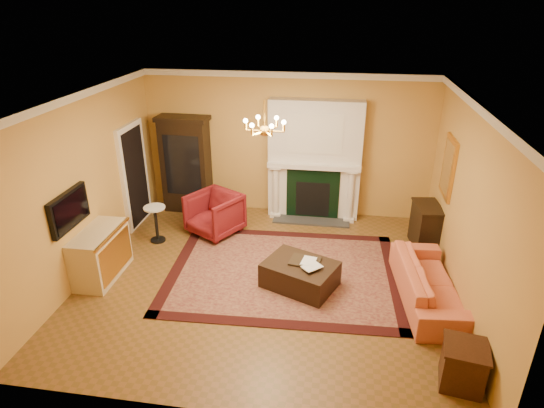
% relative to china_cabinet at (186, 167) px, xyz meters
% --- Properties ---
extents(floor, '(6.00, 5.50, 0.02)m').
position_rel_china_cabinet_xyz_m(floor, '(2.14, -2.49, -1.01)').
color(floor, brown).
rests_on(floor, ground).
extents(ceiling, '(6.00, 5.50, 0.02)m').
position_rel_china_cabinet_xyz_m(ceiling, '(2.14, -2.49, 2.01)').
color(ceiling, white).
rests_on(ceiling, wall_back).
extents(wall_back, '(6.00, 0.02, 3.00)m').
position_rel_china_cabinet_xyz_m(wall_back, '(2.14, 0.27, 0.50)').
color(wall_back, '#B78842').
rests_on(wall_back, floor).
extents(wall_front, '(6.00, 0.02, 3.00)m').
position_rel_china_cabinet_xyz_m(wall_front, '(2.14, -5.25, 0.50)').
color(wall_front, '#B78842').
rests_on(wall_front, floor).
extents(wall_left, '(0.02, 5.50, 3.00)m').
position_rel_china_cabinet_xyz_m(wall_left, '(-0.87, -2.49, 0.50)').
color(wall_left, '#B78842').
rests_on(wall_left, floor).
extents(wall_right, '(0.02, 5.50, 3.00)m').
position_rel_china_cabinet_xyz_m(wall_right, '(5.15, -2.49, 0.50)').
color(wall_right, '#B78842').
rests_on(wall_right, floor).
extents(fireplace, '(1.90, 0.70, 2.50)m').
position_rel_china_cabinet_xyz_m(fireplace, '(2.74, 0.08, 0.19)').
color(fireplace, silver).
rests_on(fireplace, wall_back).
extents(crown_molding, '(6.00, 5.50, 0.12)m').
position_rel_china_cabinet_xyz_m(crown_molding, '(2.14, -1.53, 1.94)').
color(crown_molding, silver).
rests_on(crown_molding, ceiling).
extents(doorway, '(0.08, 1.05, 2.10)m').
position_rel_china_cabinet_xyz_m(doorway, '(-0.81, -0.79, 0.05)').
color(doorway, white).
rests_on(doorway, wall_left).
extents(tv_panel, '(0.09, 0.95, 0.58)m').
position_rel_china_cabinet_xyz_m(tv_panel, '(-0.80, -3.09, 0.35)').
color(tv_panel, black).
rests_on(tv_panel, wall_left).
extents(gilt_mirror, '(0.06, 0.76, 1.05)m').
position_rel_china_cabinet_xyz_m(gilt_mirror, '(5.11, -1.09, 0.65)').
color(gilt_mirror, gold).
rests_on(gilt_mirror, wall_right).
extents(chandelier, '(0.63, 0.55, 0.53)m').
position_rel_china_cabinet_xyz_m(chandelier, '(2.14, -2.49, 1.61)').
color(chandelier, gold).
rests_on(chandelier, ceiling).
extents(oriental_rug, '(4.03, 3.09, 0.02)m').
position_rel_china_cabinet_xyz_m(oriental_rug, '(2.42, -2.26, -0.99)').
color(oriental_rug, '#440E16').
rests_on(oriental_rug, floor).
extents(china_cabinet, '(1.02, 0.50, 2.00)m').
position_rel_china_cabinet_xyz_m(china_cabinet, '(0.00, 0.00, 0.00)').
color(china_cabinet, black).
rests_on(china_cabinet, floor).
extents(wingback_armchair, '(1.19, 1.17, 0.92)m').
position_rel_china_cabinet_xyz_m(wingback_armchair, '(0.87, -1.02, -0.54)').
color(wingback_armchair, maroon).
rests_on(wingback_armchair, floor).
extents(pedestal_table, '(0.41, 0.41, 0.73)m').
position_rel_china_cabinet_xyz_m(pedestal_table, '(-0.14, -1.52, -0.58)').
color(pedestal_table, black).
rests_on(pedestal_table, floor).
extents(commode, '(0.54, 1.14, 0.85)m').
position_rel_china_cabinet_xyz_m(commode, '(-0.59, -2.81, -0.58)').
color(commode, beige).
rests_on(commode, floor).
extents(coral_sofa, '(0.80, 2.14, 0.82)m').
position_rel_china_cabinet_xyz_m(coral_sofa, '(4.73, -2.67, -0.59)').
color(coral_sofa, '#C65D3E').
rests_on(coral_sofa, floor).
extents(end_table, '(0.55, 0.55, 0.55)m').
position_rel_china_cabinet_xyz_m(end_table, '(4.86, -4.38, -0.72)').
color(end_table, '#34190E').
rests_on(end_table, floor).
extents(console_table, '(0.50, 0.77, 0.81)m').
position_rel_china_cabinet_xyz_m(console_table, '(4.92, -0.93, -0.60)').
color(console_table, black).
rests_on(console_table, floor).
extents(leather_ottoman, '(1.33, 1.17, 0.41)m').
position_rel_china_cabinet_xyz_m(leather_ottoman, '(2.73, -2.61, -0.78)').
color(leather_ottoman, black).
rests_on(leather_ottoman, oriental_rug).
extents(ottoman_tray, '(0.53, 0.44, 0.03)m').
position_rel_china_cabinet_xyz_m(ottoman_tray, '(2.80, -2.55, -0.56)').
color(ottoman_tray, black).
rests_on(ottoman_tray, leather_ottoman).
extents(book_a, '(0.22, 0.07, 0.29)m').
position_rel_china_cabinet_xyz_m(book_a, '(2.75, -2.58, -0.39)').
color(book_a, gray).
rests_on(book_a, ottoman_tray).
extents(book_b, '(0.17, 0.18, 0.30)m').
position_rel_china_cabinet_xyz_m(book_b, '(2.85, -2.67, -0.39)').
color(book_b, gray).
rests_on(book_b, ottoman_tray).
extents(topiary_left, '(0.18, 0.18, 0.48)m').
position_rel_china_cabinet_xyz_m(topiary_left, '(2.20, 0.04, 0.49)').
color(topiary_left, tan).
rests_on(topiary_left, fireplace).
extents(topiary_right, '(0.17, 0.17, 0.45)m').
position_rel_china_cabinet_xyz_m(topiary_right, '(3.36, 0.04, 0.48)').
color(topiary_right, tan).
rests_on(topiary_right, fireplace).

